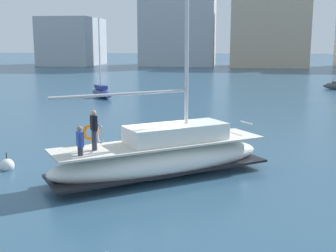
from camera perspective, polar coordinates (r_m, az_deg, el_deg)
ground_plane at (r=19.57m, az=-1.95°, el=-5.79°), size 400.00×400.00×0.00m
main_sailboat at (r=18.50m, az=-0.69°, el=-3.82°), size 9.19×7.57×14.11m
moored_sloop_near at (r=45.73m, az=-8.58°, el=4.41°), size 3.92×4.79×7.94m
mooring_buoy at (r=20.89m, az=-20.14°, el=-4.84°), size 0.63×0.63×0.92m
waterfront_buildings at (r=105.35m, az=6.48°, el=13.24°), size 81.82×16.95×26.56m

